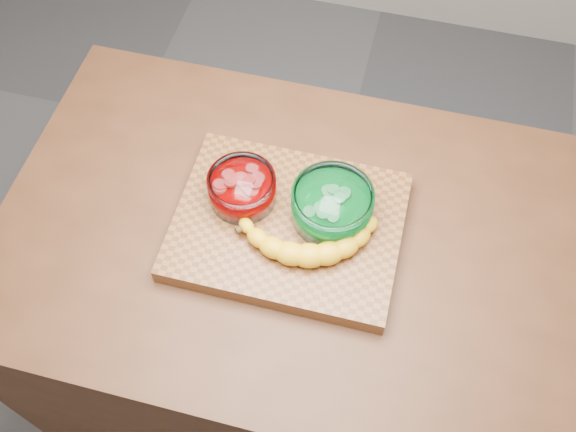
# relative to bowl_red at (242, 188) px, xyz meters

# --- Properties ---
(ground) EXTENTS (3.50, 3.50, 0.00)m
(ground) POSITION_rel_bowl_red_xyz_m (0.10, -0.03, -0.97)
(ground) COLOR #535357
(ground) RESTS_ON ground
(counter) EXTENTS (1.20, 0.80, 0.90)m
(counter) POSITION_rel_bowl_red_xyz_m (0.10, -0.03, -0.52)
(counter) COLOR #4A2816
(counter) RESTS_ON ground
(cutting_board) EXTENTS (0.45, 0.35, 0.04)m
(cutting_board) POSITION_rel_bowl_red_xyz_m (0.10, -0.03, -0.05)
(cutting_board) COLOR brown
(cutting_board) RESTS_ON counter
(bowl_red) EXTENTS (0.14, 0.14, 0.06)m
(bowl_red) POSITION_rel_bowl_red_xyz_m (0.00, 0.00, 0.00)
(bowl_red) COLOR white
(bowl_red) RESTS_ON cutting_board
(bowl_green) EXTENTS (0.16, 0.16, 0.07)m
(bowl_green) POSITION_rel_bowl_red_xyz_m (0.18, 0.00, 0.00)
(bowl_green) COLOR white
(bowl_green) RESTS_ON cutting_board
(banana) EXTENTS (0.30, 0.17, 0.04)m
(banana) POSITION_rel_bowl_red_xyz_m (0.15, -0.06, -0.01)
(banana) COLOR gold
(banana) RESTS_ON cutting_board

